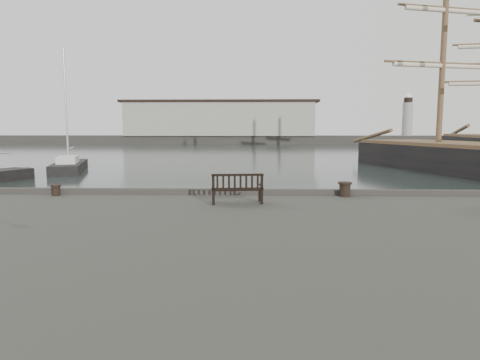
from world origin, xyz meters
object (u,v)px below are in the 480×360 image
object	(u,v)px
bollard_left	(56,190)
bollard_right	(345,189)
yacht_d	(70,169)
bench	(237,194)

from	to	relation	value
bollard_left	bollard_right	xyz separation A→B (m)	(9.73, 0.11, 0.06)
bollard_left	yacht_d	world-z (taller)	yacht_d
bench	yacht_d	bearing A→B (deg)	116.28
bench	bollard_right	xyz separation A→B (m)	(3.53, 1.43, -0.04)
bollard_right	bollard_left	bearing A→B (deg)	-179.32
bench	bollard_right	size ratio (longest dim) A/B	3.33
bollard_left	bollard_right	world-z (taller)	bollard_right
yacht_d	bollard_right	bearing A→B (deg)	-66.65
bollard_left	yacht_d	xyz separation A→B (m)	(-9.83, 23.44, -1.51)
bollard_left	bollard_right	distance (m)	9.73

